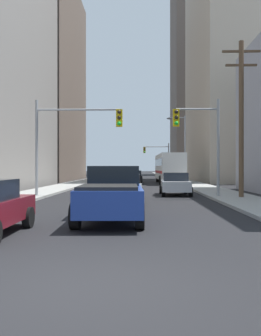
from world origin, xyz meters
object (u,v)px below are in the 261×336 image
city_bus (169,167)px  pickup_truck_blue (112,194)px  sedan_black (134,177)px  traffic_signal_near_right (199,132)px  sedan_silver (175,184)px  traffic_signal_far_right (158,155)px  traffic_signal_near_left (75,131)px  sedan_grey (124,189)px

city_bus → pickup_truck_blue: (-4.27, -30.33, -1.00)m
sedan_black → traffic_signal_near_right: (4.31, -21.65, 3.22)m
sedan_silver → traffic_signal_far_right: bearing=89.2°
pickup_truck_blue → sedan_black: (0.20, 31.32, -0.16)m
pickup_truck_blue → traffic_signal_near_left: bearing=107.6°
sedan_silver → traffic_signal_near_right: size_ratio=0.71×
sedan_silver → city_bus: bearing=86.9°
traffic_signal_near_left → sedan_silver: bearing=19.6°
sedan_grey → sedan_silver: bearing=63.0°
sedan_grey → sedan_silver: size_ratio=0.99×
sedan_grey → sedan_black: size_ratio=0.99×
city_bus → sedan_black: bearing=166.3°
sedan_black → traffic_signal_near_left: 22.15m
city_bus → sedan_black: size_ratio=2.72×
city_bus → traffic_signal_near_right: bearing=-89.3°
sedan_grey → traffic_signal_near_right: traffic_signal_near_right is taller
traffic_signal_far_right → sedan_silver: bearing=-90.8°
pickup_truck_blue → traffic_signal_far_right: (3.79, 49.65, 3.14)m
city_bus → traffic_signal_near_left: bearing=-109.6°
pickup_truck_blue → traffic_signal_near_right: bearing=65.0°
traffic_signal_near_left → traffic_signal_far_right: (6.86, 39.99, -0.04)m
traffic_signal_near_right → sedan_silver: bearing=118.5°
traffic_signal_near_right → traffic_signal_far_right: bearing=91.0°
sedan_grey → traffic_signal_near_right: bearing=41.7°
city_bus → sedan_grey: city_bus is taller
city_bus → traffic_signal_far_right: (-0.48, 19.33, 2.14)m
sedan_black → traffic_signal_near_left: bearing=-98.6°
city_bus → sedan_grey: size_ratio=2.75×
city_bus → pickup_truck_blue: 30.64m
sedan_silver → traffic_signal_near_left: 7.53m
sedan_grey → traffic_signal_near_right: size_ratio=0.70×
sedan_black → traffic_signal_near_left: size_ratio=0.71×
pickup_truck_blue → sedan_grey: (0.13, 5.76, -0.16)m
city_bus → traffic_signal_near_left: 22.03m
city_bus → sedan_grey: bearing=-99.6°
traffic_signal_near_right → traffic_signal_far_right: same height
pickup_truck_blue → traffic_signal_far_right: size_ratio=0.91×
traffic_signal_far_right → pickup_truck_blue: bearing=-94.4°
sedan_silver → traffic_signal_far_right: size_ratio=0.71×
traffic_signal_near_left → city_bus: bearing=70.4°
pickup_truck_blue → sedan_silver: 12.38m
sedan_black → sedan_silver: bearing=-81.0°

